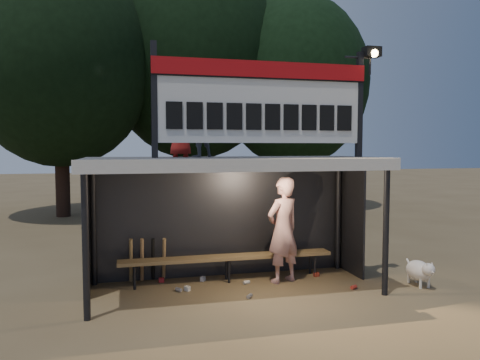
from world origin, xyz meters
TOP-DOWN VIEW (x-y plane):
  - ground at (0.00, 0.00)m, footprint 80.00×80.00m
  - player at (0.98, 0.25)m, footprint 0.84×0.71m
  - child_a at (-0.56, 0.31)m, footprint 0.55×0.49m
  - child_b at (-0.85, 0.60)m, footprint 0.56×0.43m
  - dugout_shelter at (0.00, 0.24)m, footprint 5.10×2.08m
  - scoreboard_assembly at (0.56, -0.01)m, footprint 4.10×0.27m
  - bench at (0.00, 0.55)m, footprint 4.00×0.35m
  - tree_left at (-4.00, 10.00)m, footprint 6.46×6.46m
  - tree_mid at (1.00, 11.50)m, footprint 7.22×7.22m
  - tree_right at (5.00, 10.50)m, footprint 6.08×6.08m
  - dog at (3.29, -0.59)m, footprint 0.36×0.81m
  - bats at (-1.45, 0.82)m, footprint 0.67×0.35m
  - litter at (0.09, 0.19)m, footprint 3.38×1.39m

SIDE VIEW (x-z plane):
  - ground at x=0.00m, z-range 0.00..0.00m
  - litter at x=0.09m, z-range 0.00..0.08m
  - dog at x=3.29m, z-range 0.03..0.53m
  - bats at x=-1.45m, z-range 0.01..0.85m
  - bench at x=0.00m, z-range 0.19..0.67m
  - player at x=0.98m, z-range 0.00..1.95m
  - dugout_shelter at x=0.00m, z-range 0.69..3.01m
  - child_a at x=-0.56m, z-range 2.32..3.27m
  - child_b at x=-0.85m, z-range 2.32..3.33m
  - scoreboard_assembly at x=0.56m, z-range 2.33..4.32m
  - tree_right at x=5.00m, z-range 0.83..9.55m
  - tree_left at x=-4.00m, z-range 0.88..10.15m
  - tree_mid at x=1.00m, z-range 0.99..11.34m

